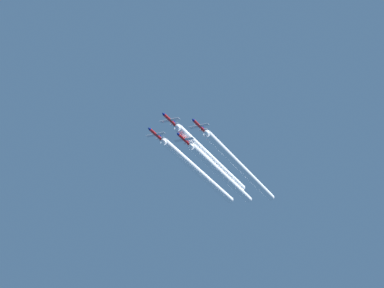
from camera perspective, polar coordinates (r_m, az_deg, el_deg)
name	(u,v)px	position (r m, az deg, el deg)	size (l,w,h in m)	color
jet_lead	(169,119)	(346.01, -1.59, 1.72)	(8.72, 12.70, 3.05)	red
jet_left_wingman	(198,125)	(347.03, 0.44, 1.31)	(8.72, 12.70, 3.05)	red
jet_right_wingman	(155,134)	(355.05, -2.56, 0.72)	(8.72, 12.70, 3.05)	red
jet_slot	(183,139)	(355.67, -0.61, 0.37)	(8.72, 12.70, 3.05)	red
smoke_trail_lead	(211,159)	(382.94, 1.33, -1.05)	(3.46, 78.27, 3.46)	white
smoke_trail_left_wingman	(241,167)	(387.80, 3.35, -1.60)	(3.46, 85.56, 3.46)	white
smoke_trail_right_wingman	(198,172)	(392.83, 0.45, -1.94)	(3.46, 80.38, 3.46)	white
smoke_trail_slot	(221,174)	(391.12, 2.00, -2.07)	(3.46, 73.25, 3.46)	white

